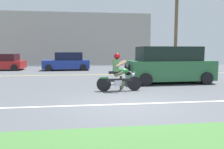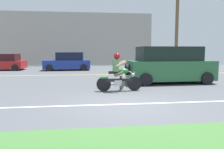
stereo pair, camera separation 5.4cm
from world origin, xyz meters
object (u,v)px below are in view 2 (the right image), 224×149
Objects in this scene: suv_nearby at (169,65)px; motorcyclist at (119,75)px; parked_car_1 at (68,62)px; parked_car_0 at (4,62)px.

motorcyclist is at bearing -145.50° from suv_nearby.
suv_nearby reaches higher than parked_car_1.
parked_car_1 reaches higher than parked_car_0.
motorcyclist is 3.78m from suv_nearby.
suv_nearby is at bearing -54.45° from parked_car_1.
suv_nearby is 1.27× the size of parked_car_0.
motorcyclist reaches higher than parked_car_1.
parked_car_0 is at bearing 141.94° from suv_nearby.
motorcyclist is 14.11m from parked_car_0.
motorcyclist is at bearing -74.57° from parked_car_1.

